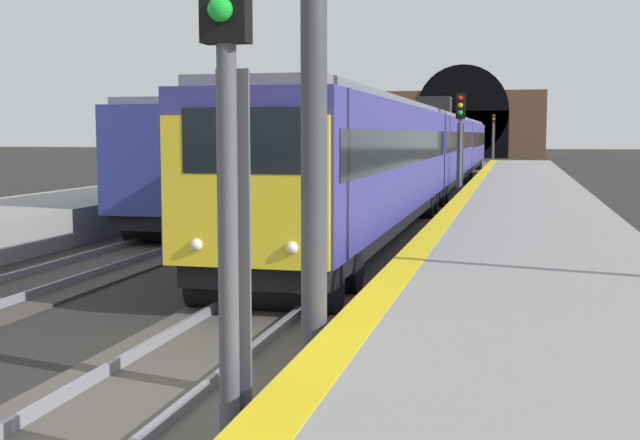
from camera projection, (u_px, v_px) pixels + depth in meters
The scene contains 10 objects.
ground_plane at pixel (117, 416), 8.79m from camera, with size 320.00×320.00×0.00m, color #282623.
platform_right at pixel (543, 401), 7.71m from camera, with size 112.00×4.37×1.02m, color gray.
platform_right_edge_strip at pixel (342, 336), 8.11m from camera, with size 112.00×0.50×0.01m, color yellow.
track_main_line at pixel (117, 412), 8.78m from camera, with size 160.00×2.65×0.21m.
train_main_approaching at pixel (433, 149), 41.63m from camera, with size 59.58×2.88×4.86m.
train_adjacent_platform at pixel (361, 146), 49.71m from camera, with size 59.58×2.77×4.86m.
railway_signal_near at pixel (228, 146), 6.61m from camera, with size 0.39×0.38×4.78m.
railway_signal_mid at pixel (460, 138), 33.73m from camera, with size 0.39×0.38×4.67m.
railway_signal_far at pixel (493, 135), 81.48m from camera, with size 0.39×0.38×4.95m.
tunnel_portal at pixel (463, 124), 102.58m from camera, with size 2.31×20.27×11.52m.
Camera 1 is at (-7.78, -4.11, 3.02)m, focal length 46.03 mm.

